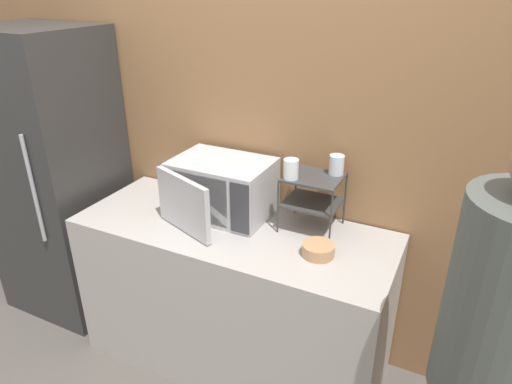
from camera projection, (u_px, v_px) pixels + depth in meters
wall_back at (263, 141)px, 2.62m from camera, size 8.00×0.06×2.60m
counter at (234, 296)px, 2.67m from camera, size 1.75×0.69×0.93m
microwave at (220, 188)px, 2.54m from camera, size 0.55×0.55×0.32m
dish_rack at (313, 191)px, 2.37m from camera, size 0.30×0.26×0.30m
glass_front_left at (291, 169)px, 2.29m from camera, size 0.08×0.08×0.10m
glass_back_right at (337, 165)px, 2.34m from camera, size 0.08×0.08×0.10m
bowl at (318, 250)px, 2.21m from camera, size 0.16×0.16×0.06m
person at (499, 351)px, 1.55m from camera, size 0.42×0.42×1.80m
refrigerator at (56, 178)px, 3.01m from camera, size 0.75×0.67×1.90m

